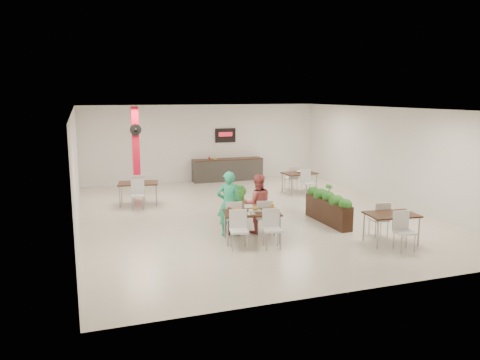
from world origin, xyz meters
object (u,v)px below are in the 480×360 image
object	(u,v)px
planter_left	(236,206)
planter_right	(328,205)
red_column	(136,151)
diner_woman	(258,204)
side_table_a	(138,186)
diner_man	(229,204)
side_table_c	(391,219)
main_table	(251,216)
side_table_b	(299,176)
service_counter	(228,169)

from	to	relation	value
planter_left	planter_right	distance (m)	2.62
red_column	diner_woman	size ratio (longest dim) A/B	2.03
planter_left	side_table_a	xyz separation A→B (m)	(-2.31, 3.35, 0.10)
diner_man	planter_left	size ratio (longest dim) A/B	0.84
diner_woman	side_table_c	world-z (taller)	diner_woman
planter_left	main_table	bearing A→B (deg)	-94.22
diner_man	side_table_b	bearing A→B (deg)	-122.32
red_column	planter_right	bearing A→B (deg)	-49.09
red_column	main_table	size ratio (longest dim) A/B	1.75
planter_right	side_table_a	distance (m)	6.29
red_column	diner_woman	bearing A→B (deg)	-66.35
side_table_b	side_table_c	distance (m)	6.25
planter_right	side_table_c	bearing A→B (deg)	-75.61
red_column	planter_right	size ratio (longest dim) A/B	1.50
main_table	planter_right	world-z (taller)	planter_right
planter_left	side_table_a	distance (m)	4.07
main_table	side_table_c	bearing A→B (deg)	-21.42
side_table_b	main_table	bearing A→B (deg)	-133.23
main_table	side_table_c	world-z (taller)	same
red_column	side_table_a	xyz separation A→B (m)	(-0.12, -1.43, -1.01)
service_counter	planter_left	bearing A→B (deg)	-105.25
red_column	side_table_a	bearing A→B (deg)	-94.96
planter_left	side_table_a	world-z (taller)	planter_left
diner_woman	side_table_c	bearing A→B (deg)	156.91
main_table	planter_left	distance (m)	1.56
diner_woman	side_table_b	size ratio (longest dim) A/B	0.95
service_counter	planter_right	bearing A→B (deg)	-84.37
service_counter	diner_woman	bearing A→B (deg)	-101.36
service_counter	side_table_a	world-z (taller)	service_counter
diner_man	side_table_c	world-z (taller)	diner_man
diner_man	diner_woman	distance (m)	0.80
diner_man	side_table_b	size ratio (longest dim) A/B	1.02
planter_left	side_table_c	distance (m)	4.16
planter_left	side_table_b	size ratio (longest dim) A/B	1.22
red_column	side_table_b	world-z (taller)	red_column
diner_man	side_table_c	size ratio (longest dim) A/B	1.02
main_table	planter_left	world-z (taller)	planter_left
main_table	side_table_b	xyz separation A→B (m)	(3.73, 4.97, -0.01)
diner_woman	planter_right	bearing A→B (deg)	-162.90
diner_man	diner_woman	xyz separation A→B (m)	(0.80, 0.00, -0.06)
service_counter	side_table_b	distance (m)	3.69
service_counter	planter_right	distance (m)	7.35
red_column	side_table_a	size ratio (longest dim) A/B	1.92
service_counter	main_table	bearing A→B (deg)	-103.23
red_column	planter_left	bearing A→B (deg)	-65.39
red_column	side_table_b	bearing A→B (deg)	-13.10
side_table_c	planter_left	bearing A→B (deg)	143.77
side_table_b	planter_right	bearing A→B (deg)	-111.21
main_table	side_table_a	xyz separation A→B (m)	(-2.20, 4.90, 0.00)
side_table_a	diner_woman	bearing A→B (deg)	-49.49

